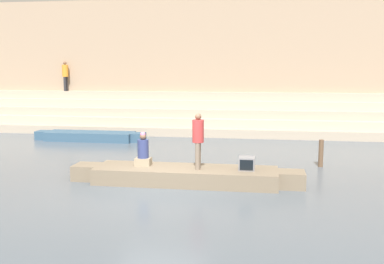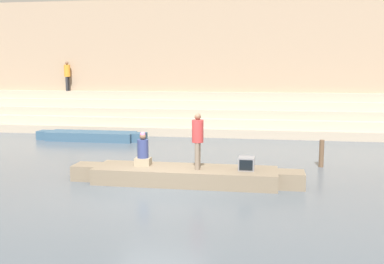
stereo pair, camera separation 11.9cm
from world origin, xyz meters
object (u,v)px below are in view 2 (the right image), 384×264
at_px(rowboat_main, 185,175).
at_px(person_on_steps, 67,74).
at_px(mooring_post, 321,153).
at_px(person_standing, 198,137).
at_px(moored_boat_shore, 91,136).
at_px(person_rowing, 143,152).
at_px(tv_set, 246,163).

relative_size(rowboat_main, person_on_steps, 4.15).
relative_size(rowboat_main, mooring_post, 7.30).
height_order(mooring_post, person_on_steps, person_on_steps).
height_order(person_standing, person_on_steps, person_on_steps).
bearing_deg(moored_boat_shore, rowboat_main, -45.41).
bearing_deg(rowboat_main, person_standing, -14.50).
xyz_separation_m(rowboat_main, person_rowing, (-1.32, 0.13, 0.62)).
xyz_separation_m(rowboat_main, tv_set, (1.79, 0.03, 0.40)).
bearing_deg(person_on_steps, person_rowing, 170.40).
distance_m(person_standing, person_rowing, 1.80).
distance_m(moored_boat_shore, person_on_steps, 5.94).
height_order(rowboat_main, person_on_steps, person_on_steps).
height_order(tv_set, moored_boat_shore, tv_set).
distance_m(rowboat_main, moored_boat_shore, 9.13).
height_order(person_standing, person_rowing, person_standing).
height_order(person_standing, mooring_post, person_standing).
relative_size(tv_set, person_on_steps, 0.29).
relative_size(tv_set, moored_boat_shore, 0.09).
bearing_deg(person_rowing, person_standing, 6.46).
relative_size(person_rowing, moored_boat_shore, 0.19).
bearing_deg(moored_boat_shore, person_rowing, -51.95).
bearing_deg(rowboat_main, person_rowing, 173.14).
distance_m(person_rowing, mooring_post, 6.23).
bearing_deg(person_standing, mooring_post, 34.96).
distance_m(tv_set, person_on_steps, 15.68).
bearing_deg(person_rowing, mooring_post, 40.73).
bearing_deg(person_on_steps, mooring_post, -166.18).
relative_size(rowboat_main, person_standing, 4.22).
xyz_separation_m(tv_set, mooring_post, (2.44, 2.90, -0.18)).
relative_size(moored_boat_shore, person_on_steps, 3.18).
bearing_deg(moored_boat_shore, mooring_post, -17.16).
distance_m(person_rowing, tv_set, 3.13).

